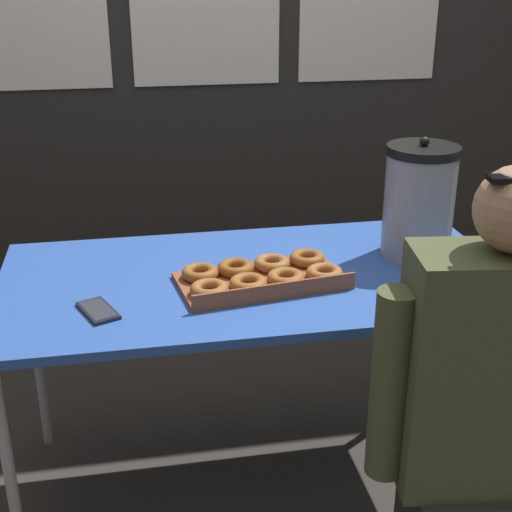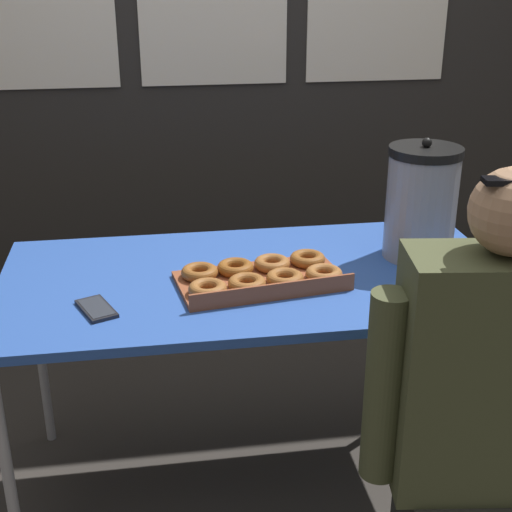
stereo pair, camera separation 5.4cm
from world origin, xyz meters
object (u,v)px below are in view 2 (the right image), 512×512
donut_box (261,276)px  cell_phone (96,309)px  person_seated (481,434)px  coffee_urn (421,203)px

donut_box → cell_phone: donut_box is taller
donut_box → person_seated: 0.75m
cell_phone → person_seated: (0.93, -0.46, -0.18)m
coffee_urn → cell_phone: (-1.01, -0.24, -0.18)m
donut_box → cell_phone: (-0.47, -0.10, -0.02)m
donut_box → coffee_urn: bearing=5.7°
cell_phone → person_seated: bearing=-49.0°
person_seated → donut_box: bearing=-43.4°
person_seated → coffee_urn: bearing=-88.9°
cell_phone → donut_box: bearing=-10.3°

